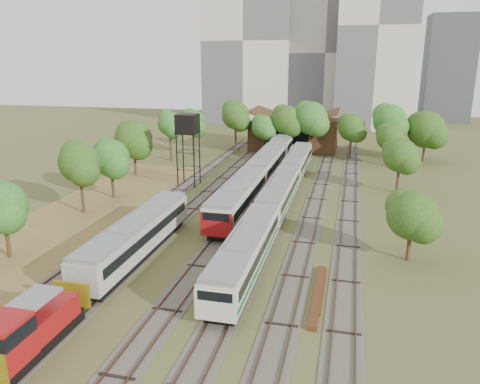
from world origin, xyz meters
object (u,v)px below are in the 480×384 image
(railcar_red_set, at_px, (254,179))
(water_tower, at_px, (187,126))
(railcar_green_set, at_px, (279,194))
(shunter_locomotive, at_px, (24,332))

(railcar_red_set, bearing_deg, water_tower, 164.31)
(railcar_red_set, height_order, railcar_green_set, railcar_red_set)
(shunter_locomotive, xyz_separation_m, water_tower, (-3.73, 38.88, 6.51))
(railcar_green_set, height_order, shunter_locomotive, shunter_locomotive)
(railcar_red_set, relative_size, water_tower, 3.56)
(water_tower, bearing_deg, railcar_red_set, -15.69)
(railcar_red_set, height_order, water_tower, water_tower)
(railcar_green_set, bearing_deg, shunter_locomotive, -107.85)
(railcar_green_set, distance_m, water_tower, 17.04)
(railcar_green_set, distance_m, shunter_locomotive, 32.63)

